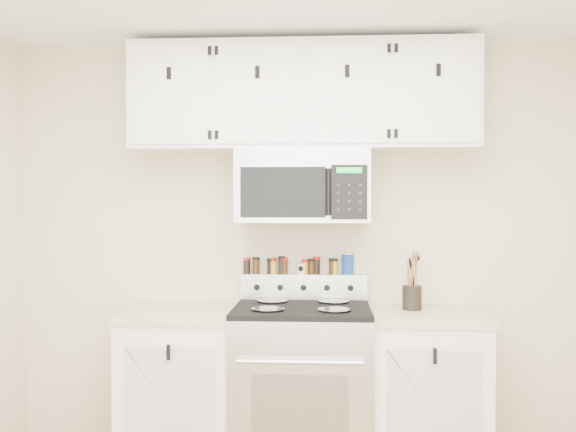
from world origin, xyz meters
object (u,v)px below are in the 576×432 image
at_px(microwave, 303,186).
at_px(utensil_crock, 412,296).
at_px(salt_canister, 348,264).
at_px(range, 302,388).

height_order(microwave, utensil_crock, microwave).
xyz_separation_m(microwave, salt_canister, (0.26, 0.16, -0.46)).
relative_size(microwave, utensil_crock, 2.37).
relative_size(microwave, salt_canister, 5.77).
bearing_deg(microwave, salt_canister, 30.45).
bearing_deg(microwave, utensil_crock, -2.63).
xyz_separation_m(range, utensil_crock, (0.63, 0.10, 0.51)).
bearing_deg(utensil_crock, salt_canister, 152.97).
bearing_deg(microwave, range, -90.23).
bearing_deg(range, salt_canister, 46.81).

